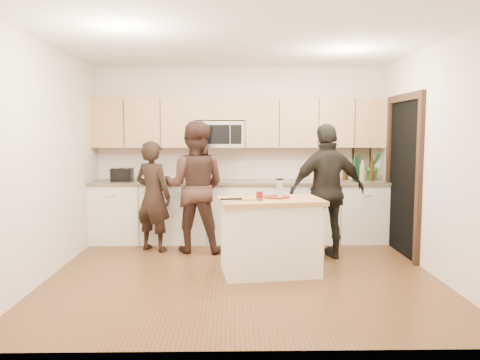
{
  "coord_description": "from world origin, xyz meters",
  "views": [
    {
      "loc": [
        -0.12,
        -5.45,
        1.67
      ],
      "look_at": [
        -0.02,
        0.35,
        1.09
      ],
      "focal_mm": 35.0,
      "sensor_mm": 36.0,
      "label": 1
    }
  ],
  "objects_px": {
    "island": "(270,236)",
    "toaster": "(122,175)",
    "woman_right": "(327,192)",
    "woman_left": "(153,196)",
    "woman_center": "(195,187)"
  },
  "relations": [
    {
      "from": "island",
      "to": "toaster",
      "type": "relative_size",
      "value": 4.15
    },
    {
      "from": "toaster",
      "to": "woman_right",
      "type": "bearing_deg",
      "value": -18.59
    },
    {
      "from": "woman_left",
      "to": "woman_right",
      "type": "distance_m",
      "value": 2.43
    },
    {
      "from": "woman_center",
      "to": "woman_right",
      "type": "relative_size",
      "value": 1.02
    },
    {
      "from": "island",
      "to": "toaster",
      "type": "xyz_separation_m",
      "value": [
        -2.13,
        1.67,
        0.59
      ]
    },
    {
      "from": "toaster",
      "to": "woman_left",
      "type": "relative_size",
      "value": 0.2
    },
    {
      "from": "island",
      "to": "woman_right",
      "type": "relative_size",
      "value": 0.72
    },
    {
      "from": "island",
      "to": "woman_left",
      "type": "xyz_separation_m",
      "value": [
        -1.57,
        1.13,
        0.33
      ]
    },
    {
      "from": "island",
      "to": "woman_center",
      "type": "height_order",
      "value": "woman_center"
    },
    {
      "from": "island",
      "to": "toaster",
      "type": "height_order",
      "value": "toaster"
    },
    {
      "from": "woman_left",
      "to": "woman_center",
      "type": "xyz_separation_m",
      "value": [
        0.6,
        -0.05,
        0.14
      ]
    },
    {
      "from": "woman_left",
      "to": "woman_center",
      "type": "height_order",
      "value": "woman_center"
    },
    {
      "from": "woman_left",
      "to": "woman_right",
      "type": "height_order",
      "value": "woman_right"
    },
    {
      "from": "toaster",
      "to": "woman_right",
      "type": "distance_m",
      "value": 3.11
    },
    {
      "from": "woman_left",
      "to": "toaster",
      "type": "bearing_deg",
      "value": -15.97
    }
  ]
}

